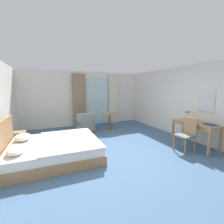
{
  "coord_description": "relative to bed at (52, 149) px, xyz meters",
  "views": [
    {
      "loc": [
        -1.69,
        -3.53,
        1.76
      ],
      "look_at": [
        0.2,
        0.79,
        1.03
      ],
      "focal_mm": 24.54,
      "sensor_mm": 36.0,
      "label": 1
    }
  ],
  "objects": [
    {
      "name": "ground",
      "position": [
        1.62,
        -0.46,
        -0.3
      ],
      "size": [
        6.2,
        7.96,
        0.1
      ],
      "primitive_type": "cube",
      "color": "#426084"
    },
    {
      "name": "wall_back",
      "position": [
        1.62,
        3.26,
        1.02
      ],
      "size": [
        5.8,
        0.12,
        2.54
      ],
      "primitive_type": "cube",
      "color": "silver",
      "rests_on": "ground"
    },
    {
      "name": "wall_right",
      "position": [
        4.46,
        -0.46,
        1.02
      ],
      "size": [
        0.12,
        7.56,
        2.54
      ],
      "primitive_type": "cube",
      "color": "silver",
      "rests_on": "ground"
    },
    {
      "name": "balcony_glass_door",
      "position": [
        2.23,
        3.18,
        0.87
      ],
      "size": [
        1.3,
        0.02,
        2.23
      ],
      "primitive_type": "cube",
      "color": "silver",
      "rests_on": "ground"
    },
    {
      "name": "curtain_panel_left",
      "position": [
        1.36,
        3.08,
        0.96
      ],
      "size": [
        0.59,
        0.1,
        2.41
      ],
      "primitive_type": "cube",
      "color": "#897056",
      "rests_on": "ground"
    },
    {
      "name": "curtain_panel_right",
      "position": [
        3.1,
        3.08,
        0.96
      ],
      "size": [
        0.52,
        0.1,
        2.41
      ],
      "primitive_type": "cube",
      "color": "beige",
      "rests_on": "ground"
    },
    {
      "name": "bed",
      "position": [
        0.0,
        0.0,
        0.0
      ],
      "size": [
        2.25,
        1.92,
        1.04
      ],
      "color": "#9E754C",
      "rests_on": "ground"
    },
    {
      "name": "nightstand",
      "position": [
        -0.88,
        1.27,
        -0.01
      ],
      "size": [
        0.4,
        0.39,
        0.46
      ],
      "color": "#9E754C",
      "rests_on": "ground"
    },
    {
      "name": "writing_desk",
      "position": [
        3.98,
        -0.91,
        0.41
      ],
      "size": [
        0.53,
        1.3,
        0.76
      ],
      "color": "#9E754C",
      "rests_on": "ground"
    },
    {
      "name": "desk_chair",
      "position": [
        3.5,
        -1.04,
        0.28
      ],
      "size": [
        0.45,
        0.43,
        0.95
      ],
      "color": "slate",
      "rests_on": "ground"
    },
    {
      "name": "desk_lamp",
      "position": [
        3.91,
        -0.66,
        0.8
      ],
      "size": [
        0.28,
        0.28,
        0.44
      ],
      "color": "#B7B2A8",
      "rests_on": "writing_desk"
    },
    {
      "name": "closed_book",
      "position": [
        4.07,
        -1.29,
        0.52
      ],
      "size": [
        0.21,
        0.3,
        0.02
      ],
      "primitive_type": "cube",
      "rotation": [
        0.0,
        0.0,
        -0.03
      ],
      "color": "navy",
      "rests_on": "writing_desk"
    },
    {
      "name": "armchair_by_window",
      "position": [
        1.3,
        1.96,
        0.08
      ],
      "size": [
        0.7,
        0.79,
        0.81
      ],
      "color": "slate",
      "rests_on": "ground"
    },
    {
      "name": "round_cafe_table",
      "position": [
        2.47,
        2.08,
        0.26
      ],
      "size": [
        0.71,
        0.71,
        0.68
      ],
      "color": "#9E754C",
      "rests_on": "ground"
    },
    {
      "name": "wall_mirror",
      "position": [
        4.38,
        -0.91,
        1.13
      ],
      "size": [
        0.02,
        0.5,
        0.66
      ],
      "color": "silver"
    }
  ]
}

